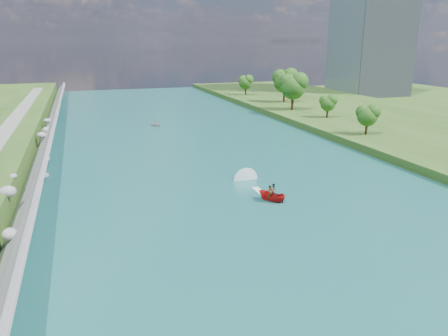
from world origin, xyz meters
name	(u,v)px	position (x,y,z in m)	size (l,w,h in m)	color
ground	(260,208)	(0.00, 0.00, 0.00)	(260.00, 260.00, 0.00)	#2D5119
river_water	(212,164)	(0.00, 20.00, 0.05)	(55.00, 240.00, 0.10)	#175559
riprap_bank	(37,169)	(-25.85, 19.59, 1.80)	(4.71, 236.00, 4.38)	slate
office_tower	(373,9)	(82.50, 95.00, 30.00)	(22.00, 22.00, 60.00)	gray
trees_east	(340,98)	(38.18, 43.71, 6.45)	(16.92, 140.59, 11.63)	#1F5416
motorboat	(265,191)	(2.20, 3.53, 0.70)	(3.60, 18.61, 2.19)	#B7110E
raft	(156,125)	(-2.98, 55.43, 0.44)	(3.33, 3.54, 1.49)	#989CA1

